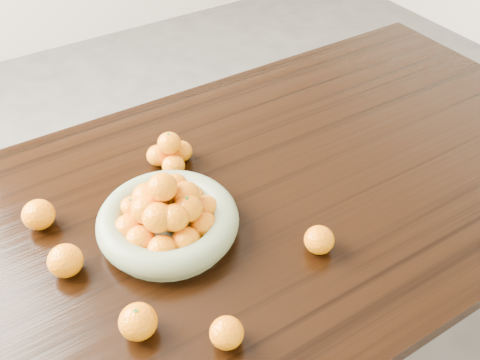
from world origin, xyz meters
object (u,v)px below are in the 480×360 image
fruit_bowl (167,217)px  loose_orange_0 (138,322)px  dining_table (245,223)px  orange_pyramid (170,154)px

fruit_bowl → loose_orange_0: bearing=-128.4°
dining_table → fruit_bowl: fruit_bowl is taller
orange_pyramid → loose_orange_0: bearing=-123.5°
dining_table → fruit_bowl: (-0.21, -0.01, 0.14)m
dining_table → loose_orange_0: size_ratio=27.54×
orange_pyramid → loose_orange_0: (-0.27, -0.41, -0.01)m
dining_table → loose_orange_0: 0.44m
orange_pyramid → loose_orange_0: size_ratio=1.60×
orange_pyramid → loose_orange_0: 0.49m
fruit_bowl → orange_pyramid: size_ratio=2.69×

